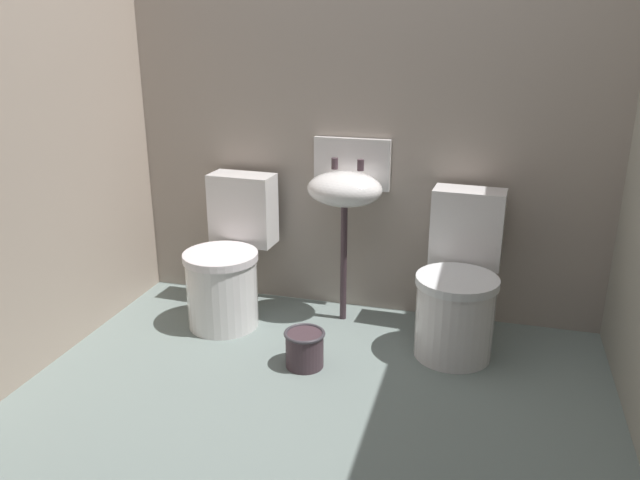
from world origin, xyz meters
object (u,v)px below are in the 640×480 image
object	(u,v)px
toilet_left	(229,264)
sink	(346,187)
bucket	(305,348)
toilet_right	(458,289)

from	to	relation	value
toilet_left	sink	distance (m)	0.77
bucket	sink	bearing A→B (deg)	84.35
sink	bucket	size ratio (longest dim) A/B	4.96
toilet_left	bucket	distance (m)	0.71
toilet_right	bucket	world-z (taller)	toilet_right
toilet_left	bucket	bearing A→B (deg)	147.54
bucket	toilet_left	bearing A→B (deg)	144.86
bucket	toilet_right	bearing A→B (deg)	29.62
sink	bucket	distance (m)	0.88
toilet_left	toilet_right	distance (m)	1.24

